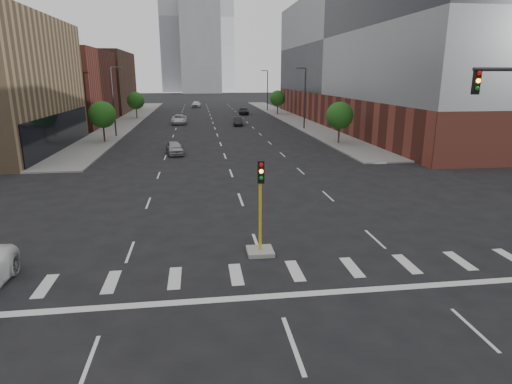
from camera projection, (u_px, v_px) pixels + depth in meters
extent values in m
cube|color=gray|center=(131.00, 119.00, 79.93)|extent=(5.00, 92.00, 0.15)
cube|color=gray|center=(288.00, 117.00, 83.84)|extent=(5.00, 92.00, 0.15)
cube|color=brown|center=(41.00, 88.00, 69.10)|extent=(20.00, 22.00, 12.00)
cube|color=brown|center=(82.00, 82.00, 93.82)|extent=(20.00, 24.00, 13.00)
cube|color=brown|center=(390.00, 109.00, 71.71)|extent=(24.00, 70.00, 5.00)
cube|color=slate|center=(396.00, 40.00, 68.81)|extent=(24.00, 70.00, 17.00)
cube|color=#B2B7BC|center=(183.00, 19.00, 211.18)|extent=(22.00, 22.00, 70.00)
cube|color=#B2B7BC|center=(215.00, 19.00, 250.44)|extent=(20.00, 20.00, 80.00)
cube|color=slate|center=(200.00, 44.00, 196.54)|extent=(18.00, 18.00, 44.00)
cube|color=#999993|center=(260.00, 251.00, 19.75)|extent=(1.20, 1.20, 0.20)
cylinder|color=gold|center=(260.00, 217.00, 19.30)|extent=(0.14, 0.14, 3.20)
cube|color=black|center=(261.00, 172.00, 18.58)|extent=(0.28, 0.18, 1.00)
sphere|color=red|center=(261.00, 165.00, 18.39)|extent=(0.18, 0.18, 0.18)
sphere|color=orange|center=(261.00, 171.00, 18.47)|extent=(0.18, 0.18, 0.18)
sphere|color=#0C7F19|center=(261.00, 178.00, 18.55)|extent=(0.18, 0.18, 0.18)
cube|color=black|center=(476.00, 82.00, 17.45)|extent=(0.28, 0.18, 1.00)
sphere|color=red|center=(479.00, 73.00, 17.24)|extent=(0.18, 0.18, 0.18)
sphere|color=orange|center=(478.00, 81.00, 17.32)|extent=(0.18, 0.18, 0.18)
sphere|color=#0C7F19|center=(477.00, 88.00, 17.40)|extent=(0.18, 0.18, 0.18)
cylinder|color=#2D2D30|center=(305.00, 99.00, 64.32)|extent=(0.20, 0.20, 9.00)
cube|color=#2D2D30|center=(300.00, 68.00, 63.03)|extent=(1.40, 0.22, 0.15)
cylinder|color=#2D2D30|center=(267.00, 91.00, 97.77)|extent=(0.20, 0.20, 9.00)
cube|color=#2D2D30|center=(264.00, 71.00, 96.48)|extent=(1.40, 0.22, 0.15)
cylinder|color=#2D2D30|center=(113.00, 103.00, 56.02)|extent=(0.20, 0.20, 9.00)
cube|color=#2D2D30|center=(117.00, 67.00, 54.94)|extent=(1.40, 0.22, 0.15)
cylinder|color=#382619|center=(104.00, 134.00, 52.09)|extent=(0.20, 0.20, 1.75)
sphere|color=#1D4E14|center=(102.00, 115.00, 51.47)|extent=(3.20, 3.20, 3.20)
cylinder|color=#382619|center=(137.00, 113.00, 80.77)|extent=(0.20, 0.20, 1.75)
sphere|color=#1D4E14|center=(136.00, 101.00, 80.14)|extent=(3.20, 3.20, 3.20)
cylinder|color=#382619|center=(339.00, 136.00, 50.96)|extent=(0.20, 0.20, 1.75)
sphere|color=#1D4E14|center=(340.00, 115.00, 50.33)|extent=(3.20, 3.20, 3.20)
cylinder|color=#382619|center=(277.00, 110.00, 89.19)|extent=(0.20, 0.20, 1.75)
sphere|color=#1D4E14|center=(278.00, 98.00, 88.57)|extent=(3.20, 3.20, 3.20)
imported|color=#A1A1A5|center=(174.00, 148.00, 44.36)|extent=(2.19, 4.18, 1.36)
imported|color=black|center=(238.00, 121.00, 70.10)|extent=(1.70, 4.26, 1.38)
imported|color=silver|center=(179.00, 119.00, 72.33)|extent=(2.54, 5.48, 1.52)
imported|color=black|center=(243.00, 111.00, 89.77)|extent=(2.29, 5.06, 1.44)
imported|color=silver|center=(196.00, 104.00, 109.32)|extent=(2.53, 5.16, 1.69)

